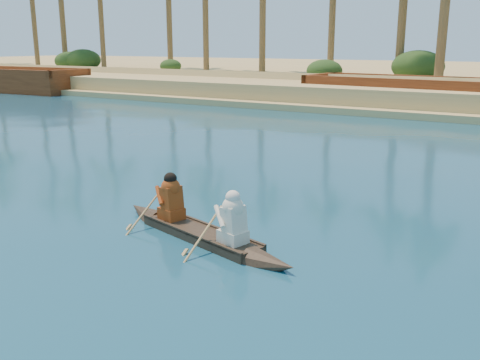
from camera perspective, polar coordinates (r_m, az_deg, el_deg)
The scene contains 5 objects.
sandy_embankment at distance 53.70m, azimuth 16.50°, elevation 10.43°, with size 150.00×51.00×1.50m.
shrub_cluster at distance 39.01m, azimuth 10.61°, elevation 10.48°, with size 100.00×6.00×2.40m, color #183212, non-canonical shape.
canoe at distance 10.44m, azimuth -4.26°, elevation -4.91°, with size 4.83×1.91×1.33m.
barge_left at distance 47.02m, azimuth -23.12°, elevation 9.66°, with size 12.98×5.04×2.12m.
barge_mid at distance 32.92m, azimuth 18.13°, elevation 8.54°, with size 13.01×5.28×2.12m.
Camera 1 is at (13.71, -4.94, 3.70)m, focal length 40.00 mm.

